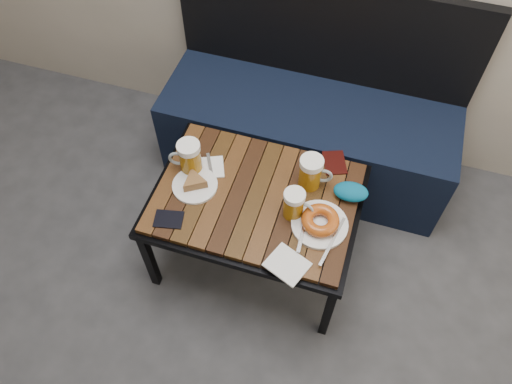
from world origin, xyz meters
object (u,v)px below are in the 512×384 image
(bench, at_px, (308,128))
(cafe_table, at_px, (256,202))
(passport_navy, at_px, (169,219))
(knit_pouch, at_px, (351,192))
(beer_mug_left, at_px, (189,157))
(passport_burgundy, at_px, (335,163))
(plate_pie, at_px, (195,183))
(plate_bagel, at_px, (320,222))
(beer_mug_centre, at_px, (311,172))
(beer_mug_right, at_px, (294,204))

(bench, relative_size, cafe_table, 1.67)
(passport_navy, distance_m, knit_pouch, 0.73)
(bench, distance_m, beer_mug_left, 0.72)
(bench, height_order, passport_burgundy, bench)
(cafe_table, xyz_separation_m, knit_pouch, (0.36, 0.11, 0.07))
(plate_pie, distance_m, plate_bagel, 0.53)
(passport_navy, bearing_deg, cafe_table, 113.67)
(plate_bagel, bearing_deg, beer_mug_centre, 114.69)
(plate_bagel, height_order, passport_burgundy, plate_bagel)
(plate_bagel, bearing_deg, beer_mug_right, 168.11)
(beer_mug_left, bearing_deg, knit_pouch, 172.13)
(cafe_table, xyz_separation_m, plate_pie, (-0.25, -0.03, 0.06))
(bench, xyz_separation_m, plate_pie, (-0.33, -0.63, 0.22))
(beer_mug_centre, xyz_separation_m, plate_pie, (-0.44, -0.15, -0.06))
(plate_pie, distance_m, passport_navy, 0.19)
(beer_mug_centre, bearing_deg, plate_bagel, -75.27)
(beer_mug_right, height_order, passport_burgundy, beer_mug_right)
(passport_navy, bearing_deg, bench, 143.31)
(cafe_table, relative_size, beer_mug_right, 6.28)
(beer_mug_left, height_order, passport_navy, beer_mug_left)
(cafe_table, xyz_separation_m, beer_mug_left, (-0.30, 0.05, 0.12))
(beer_mug_centre, distance_m, passport_burgundy, 0.17)
(plate_pie, bearing_deg, knit_pouch, 12.93)
(cafe_table, bearing_deg, beer_mug_centre, 33.04)
(plate_pie, relative_size, plate_bagel, 0.64)
(passport_burgundy, bearing_deg, plate_pie, -172.19)
(knit_pouch, bearing_deg, passport_burgundy, 122.61)
(beer_mug_centre, relative_size, knit_pouch, 1.09)
(bench, height_order, beer_mug_right, bench)
(plate_pie, distance_m, knit_pouch, 0.63)
(beer_mug_left, distance_m, passport_burgundy, 0.61)
(cafe_table, height_order, plate_pie, plate_pie)
(bench, bearing_deg, beer_mug_left, -124.89)
(beer_mug_left, distance_m, beer_mug_right, 0.47)
(plate_bagel, bearing_deg, bench, 106.19)
(beer_mug_right, distance_m, plate_bagel, 0.12)
(beer_mug_left, height_order, passport_burgundy, beer_mug_left)
(beer_mug_left, xyz_separation_m, passport_navy, (0.01, -0.26, -0.07))
(bench, height_order, beer_mug_centre, bench)
(beer_mug_centre, bearing_deg, passport_burgundy, 51.16)
(beer_mug_right, bearing_deg, passport_navy, -157.68)
(cafe_table, xyz_separation_m, passport_burgundy, (0.27, 0.26, 0.05))
(beer_mug_left, height_order, beer_mug_right, beer_mug_left)
(bench, height_order, passport_navy, bench)
(passport_burgundy, bearing_deg, beer_mug_right, -130.04)
(beer_mug_left, bearing_deg, bench, -138.00)
(beer_mug_right, xyz_separation_m, plate_pie, (-0.42, 0.01, -0.05))
(bench, distance_m, passport_burgundy, 0.44)
(bench, height_order, cafe_table, bench)
(passport_navy, bearing_deg, beer_mug_centre, 112.69)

